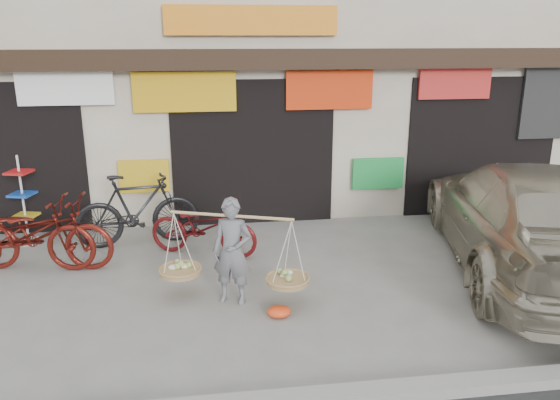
{
  "coord_description": "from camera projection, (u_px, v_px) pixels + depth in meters",
  "views": [
    {
      "loc": [
        -0.88,
        -6.43,
        3.45
      ],
      "look_at": [
        0.14,
        0.9,
        1.21
      ],
      "focal_mm": 35.0,
      "sensor_mm": 36.0,
      "label": 1
    }
  ],
  "objects": [
    {
      "name": "ground",
      "position": [
        279.0,
        307.0,
        7.21
      ],
      "size": [
        70.0,
        70.0,
        0.0
      ],
      "primitive_type": "plane",
      "color": "gray",
      "rests_on": "ground"
    },
    {
      "name": "kerb",
      "position": [
        307.0,
        399.0,
        5.3
      ],
      "size": [
        70.0,
        0.25,
        0.12
      ],
      "primitive_type": "cube",
      "color": "gray",
      "rests_on": "ground"
    },
    {
      "name": "shophouse_block",
      "position": [
        240.0,
        35.0,
        12.3
      ],
      "size": [
        14.0,
        6.32,
        7.0
      ],
      "color": "beige",
      "rests_on": "ground"
    },
    {
      "name": "street_vendor",
      "position": [
        232.0,
        256.0,
        7.19
      ],
      "size": [
        1.96,
        1.06,
        1.45
      ],
      "rotation": [
        0.0,
        0.0,
        -0.34
      ],
      "color": "slate",
      "rests_on": "ground"
    },
    {
      "name": "bike_0",
      "position": [
        41.0,
        234.0,
        8.25
      ],
      "size": [
        2.27,
        1.07,
        1.15
      ],
      "primitive_type": "imported",
      "rotation": [
        0.0,
        0.0,
        1.42
      ],
      "color": "#56140E",
      "rests_on": "ground"
    },
    {
      "name": "bike_1",
      "position": [
        137.0,
        210.0,
        9.21
      ],
      "size": [
        2.14,
        0.87,
        1.25
      ],
      "primitive_type": "imported",
      "rotation": [
        0.0,
        0.0,
        1.71
      ],
      "color": "black",
      "rests_on": "ground"
    },
    {
      "name": "bike_2",
      "position": [
        203.0,
        227.0,
        8.82
      ],
      "size": [
        1.91,
        1.25,
        0.95
      ],
      "primitive_type": "imported",
      "rotation": [
        0.0,
        0.0,
        1.19
      ],
      "color": "#550E10",
      "rests_on": "ground"
    },
    {
      "name": "bike_3",
      "position": [
        23.0,
        234.0,
        8.21
      ],
      "size": [
        2.27,
        1.07,
        1.15
      ],
      "primitive_type": "imported",
      "rotation": [
        0.0,
        0.0,
        1.42
      ],
      "color": "#56140E",
      "rests_on": "ground"
    },
    {
      "name": "suv",
      "position": [
        529.0,
        217.0,
        8.22
      ],
      "size": [
        3.66,
        6.12,
        1.66
      ],
      "rotation": [
        0.0,
        0.0,
        2.89
      ],
      "color": "#ABA18A",
      "rests_on": "ground"
    },
    {
      "name": "display_rack",
      "position": [
        24.0,
        208.0,
        9.31
      ],
      "size": [
        0.45,
        0.45,
        1.55
      ],
      "rotation": [
        0.0,
        0.0,
        -0.26
      ],
      "color": "silver",
      "rests_on": "ground"
    },
    {
      "name": "red_bag",
      "position": [
        279.0,
        312.0,
        6.96
      ],
      "size": [
        0.31,
        0.25,
        0.14
      ],
      "primitive_type": "ellipsoid",
      "color": "#F94517",
      "rests_on": "ground"
    }
  ]
}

